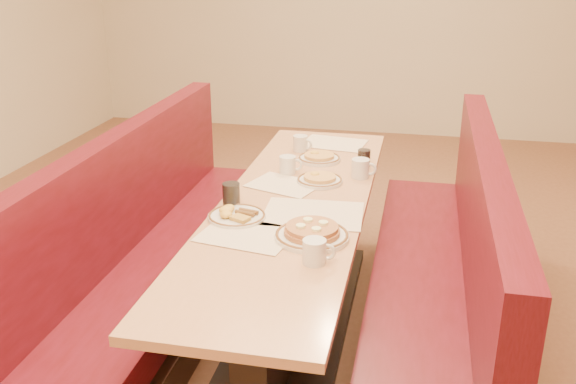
% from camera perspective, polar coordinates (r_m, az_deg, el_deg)
% --- Properties ---
extents(ground, '(8.00, 8.00, 0.00)m').
position_cam_1_polar(ground, '(3.47, 0.46, -12.41)').
color(ground, '#9E6647').
rests_on(ground, ground).
extents(diner_table, '(0.70, 2.50, 0.75)m').
position_cam_1_polar(diner_table, '(3.28, 0.48, -6.95)').
color(diner_table, black).
rests_on(diner_table, ground).
extents(booth_left, '(0.55, 2.50, 1.05)m').
position_cam_1_polar(booth_left, '(3.49, -11.45, -5.83)').
color(booth_left, '#4C3326').
rests_on(booth_left, ground).
extents(booth_right, '(0.55, 2.50, 1.05)m').
position_cam_1_polar(booth_right, '(3.24, 13.41, -8.24)').
color(booth_right, '#4C3326').
rests_on(booth_right, ground).
extents(placemat_near_left, '(0.43, 0.35, 0.00)m').
position_cam_1_polar(placemat_near_left, '(2.77, -3.69, -3.79)').
color(placemat_near_left, '#F7E7C1').
rests_on(placemat_near_left, diner_table).
extents(placemat_near_right, '(0.47, 0.37, 0.00)m').
position_cam_1_polar(placemat_near_right, '(2.98, 2.24, -1.93)').
color(placemat_near_right, '#F7E7C1').
rests_on(placemat_near_right, diner_table).
extents(placemat_far_left, '(0.42, 0.36, 0.00)m').
position_cam_1_polar(placemat_far_left, '(3.33, -0.34, 0.66)').
color(placemat_far_left, '#F7E7C1').
rests_on(placemat_far_left, diner_table).
extents(placemat_far_right, '(0.42, 0.34, 0.00)m').
position_cam_1_polar(placemat_far_right, '(4.05, 4.09, 4.36)').
color(placemat_far_right, '#F7E7C1').
rests_on(placemat_far_right, diner_table).
extents(pancake_plate, '(0.32, 0.32, 0.07)m').
position_cam_1_polar(pancake_plate, '(2.73, 2.14, -3.69)').
color(pancake_plate, silver).
rests_on(pancake_plate, diner_table).
extents(eggs_plate, '(0.26, 0.26, 0.05)m').
position_cam_1_polar(eggs_plate, '(2.93, -4.65, -2.08)').
color(eggs_plate, silver).
rests_on(eggs_plate, diner_table).
extents(extra_plate_mid, '(0.24, 0.24, 0.05)m').
position_cam_1_polar(extra_plate_mid, '(3.37, 2.83, 1.13)').
color(extra_plate_mid, silver).
rests_on(extra_plate_mid, diner_table).
extents(extra_plate_far, '(0.25, 0.25, 0.05)m').
position_cam_1_polar(extra_plate_far, '(3.72, 2.78, 3.07)').
color(extra_plate_far, silver).
rests_on(extra_plate_far, diner_table).
extents(coffee_mug_a, '(0.13, 0.09, 0.10)m').
position_cam_1_polar(coffee_mug_a, '(2.51, 2.45, -5.28)').
color(coffee_mug_a, silver).
rests_on(coffee_mug_a, diner_table).
extents(coffee_mug_b, '(0.13, 0.09, 0.10)m').
position_cam_1_polar(coffee_mug_b, '(3.49, 0.02, 2.46)').
color(coffee_mug_b, silver).
rests_on(coffee_mug_b, diner_table).
extents(coffee_mug_c, '(0.14, 0.10, 0.10)m').
position_cam_1_polar(coffee_mug_c, '(3.45, 6.52, 2.12)').
color(coffee_mug_c, silver).
rests_on(coffee_mug_c, diner_table).
extents(coffee_mug_d, '(0.12, 0.09, 0.09)m').
position_cam_1_polar(coffee_mug_d, '(3.88, 1.15, 4.37)').
color(coffee_mug_d, silver).
rests_on(coffee_mug_d, diner_table).
extents(soda_tumbler_near, '(0.08, 0.08, 0.11)m').
position_cam_1_polar(soda_tumbler_near, '(3.06, -5.06, -0.25)').
color(soda_tumbler_near, black).
rests_on(soda_tumbler_near, diner_table).
extents(soda_tumbler_mid, '(0.07, 0.07, 0.10)m').
position_cam_1_polar(soda_tumbler_mid, '(3.63, 6.76, 3.01)').
color(soda_tumbler_mid, black).
rests_on(soda_tumbler_mid, diner_table).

